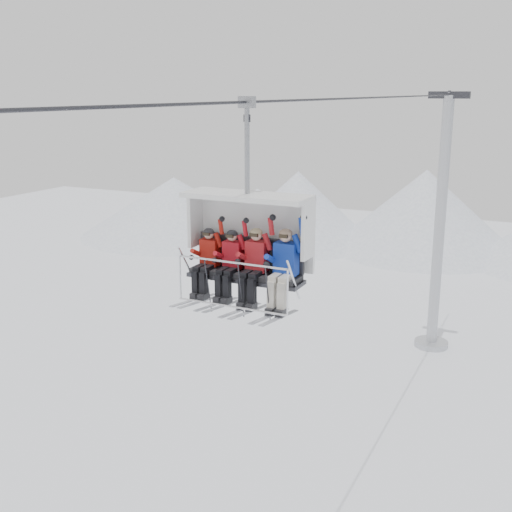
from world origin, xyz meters
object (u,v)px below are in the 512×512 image
at_px(lift_tower_right, 438,243).
at_px(skier_far_left, 207,260).
at_px(skier_center_right, 255,263).
at_px(skier_center_left, 230,262).
at_px(chairlift_carrier, 250,235).
at_px(skier_far_right, 284,266).

distance_m(lift_tower_right, skier_far_left, 23.02).
bearing_deg(skier_center_right, skier_far_left, -179.30).
distance_m(skier_far_left, skier_center_right, 1.07).
xyz_separation_m(skier_far_left, skier_center_right, (1.07, 0.01, 0.04)).
height_order(skier_center_left, skier_center_right, skier_center_right).
bearing_deg(skier_center_left, skier_center_right, 1.21).
relative_size(lift_tower_right, skier_center_left, 7.99).
height_order(lift_tower_right, skier_far_left, lift_tower_right).
relative_size(skier_far_left, skier_center_left, 1.00).
relative_size(lift_tower_right, skier_far_left, 7.99).
distance_m(lift_tower_right, skier_center_right, 23.01).
height_order(chairlift_carrier, skier_far_left, chairlift_carrier).
bearing_deg(skier_center_right, chairlift_carrier, 128.42).
relative_size(chairlift_carrier, skier_far_right, 2.31).
height_order(chairlift_carrier, skier_far_right, chairlift_carrier).
height_order(chairlift_carrier, skier_center_left, chairlift_carrier).
height_order(lift_tower_right, skier_center_left, lift_tower_right).
bearing_deg(skier_center_right, lift_tower_right, 90.62).
relative_size(lift_tower_right, skier_far_right, 7.83).
relative_size(skier_center_left, skier_center_right, 1.00).
bearing_deg(lift_tower_right, skier_center_left, -90.74).
bearing_deg(skier_center_left, skier_far_left, -179.81).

